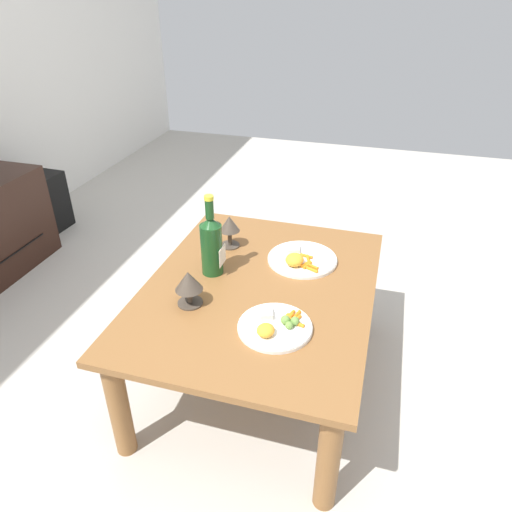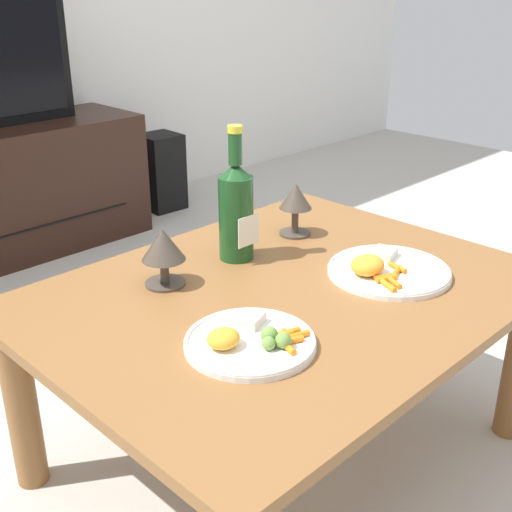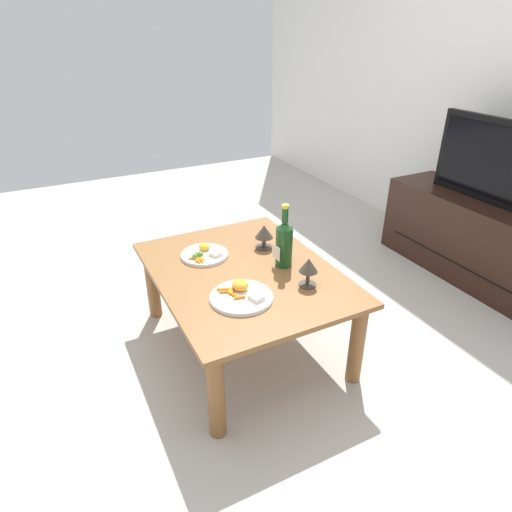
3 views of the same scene
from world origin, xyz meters
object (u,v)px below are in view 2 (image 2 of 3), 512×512
Objects in this scene: dining_table at (285,319)px; goblet_right at (296,200)px; goblet_left at (163,248)px; dinner_plate_left at (250,341)px; floor_speaker at (161,172)px; dinner_plate_right at (386,270)px; wine_bottle at (236,208)px.

goblet_right reaches higher than dining_table.
dining_table is 0.37m from goblet_right.
goblet_left reaches higher than dinner_plate_left.
dinner_plate_left is at bearing -152.17° from dining_table.
goblet_left is (-1.09, -1.46, 0.35)m from floor_speaker.
goblet_right is 0.33m from dinner_plate_right.
goblet_right is 0.50× the size of dinner_plate_right.
wine_bottle is 1.15× the size of dinner_plate_right.
dinner_plate_left is at bearing -120.15° from floor_speaker.
dinner_plate_right is at bearing -27.68° from dining_table.
wine_bottle is 0.37m from dinner_plate_right.
goblet_right is (0.42, 0.00, 0.01)m from goblet_left.
wine_bottle is at bearing -118.39° from floor_speaker.
goblet_left reaches higher than floor_speaker.
floor_speaker is 1.85m from goblet_left.
goblet_left is at bearing 140.73° from dinner_plate_right.
dinner_plate_right is (0.43, 0.00, 0.00)m from dinner_plate_left.
dinner_plate_right reaches higher than dinner_plate_left.
wine_bottle reaches higher than goblet_right.
goblet_right is 0.57× the size of dinner_plate_left.
dining_table is 3.86× the size of dinner_plate_right.
dinner_plate_left is (-0.22, -0.12, 0.09)m from dining_table.
goblet_left is at bearing -180.00° from goblet_right.
dinner_plate_right is at bearing -61.11° from wine_bottle.
dining_table is 8.20× the size of goblet_left.
floor_speaker is at bearing 59.08° from wine_bottle.
wine_bottle is at bearing 118.89° from dinner_plate_right.
dining_table is 0.28m from wine_bottle.
dining_table is 1.91m from floor_speaker.
dinner_plate_left is at bearing -179.42° from dinner_plate_right.
goblet_right is at bearing 0.91° from wine_bottle.
floor_speaker is 1.93m from dinner_plate_right.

